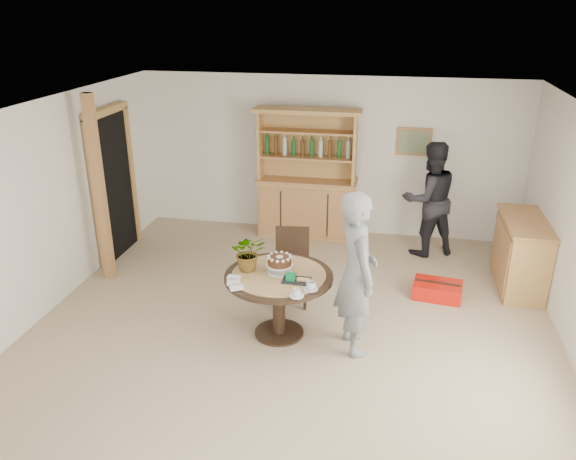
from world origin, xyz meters
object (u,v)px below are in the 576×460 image
Objects in this scene: dining_chair at (292,261)px; dining_table at (279,287)px; red_suitcase at (437,290)px; hutch at (307,194)px; sideboard at (521,253)px; adult_person at (429,199)px; teen_boy at (356,273)px.

dining_table is at bearing -96.22° from dining_chair.
red_suitcase is (1.82, 0.40, -0.43)m from dining_chair.
dining_table is (0.17, -2.99, -0.08)m from hutch.
sideboard is 1.51m from adult_person.
hutch is at bearing 157.79° from sideboard.
dining_table is 1.85× the size of red_suitcase.
red_suitcase is at bearing -41.52° from hutch.
adult_person is (1.71, 1.78, 0.32)m from dining_chair.
hutch is at bearing -3.19° from teen_boy.
teen_boy reaches higher than dining_table.
teen_boy is at bearing -137.59° from sideboard.
sideboard is at bearing 33.62° from red_suitcase.
adult_person is (1.87, -0.38, 0.16)m from hutch.
teen_boy is (0.85, -0.10, 0.30)m from dining_table.
teen_boy is (1.02, -3.09, 0.21)m from hutch.
teen_boy reaches higher than red_suitcase.
sideboard is 1.23m from red_suitcase.
hutch is at bearing -36.43° from adult_person.
dining_chair is 1.92m from red_suitcase.
adult_person reaches higher than red_suitcase.
red_suitcase is at bearing 5.45° from dining_chair.
dining_chair is at bearing 21.20° from adult_person.
dining_chair is 1.46× the size of red_suitcase.
dining_chair is 0.55× the size of adult_person.
dining_chair is (-2.88, -0.92, 0.06)m from sideboard.
hutch is 3.15× the size of red_suitcase.
adult_person is at bearing 39.33° from dining_chair.
hutch is at bearing 87.39° from dining_chair.
dining_chair is at bearing 21.28° from teen_boy.
adult_person is at bearing -11.43° from hutch.
adult_person is (0.85, 2.71, -0.05)m from teen_boy.
sideboard is at bearing -69.08° from teen_boy.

